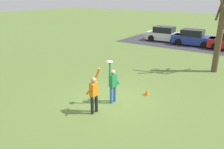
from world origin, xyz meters
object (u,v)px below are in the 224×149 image
(person_defender, at_px, (94,92))
(bare_tree_tall, at_px, (221,31))
(field_cone_orange, at_px, (147,92))
(frisbee_disc, at_px, (110,62))
(parked_car_white, at_px, (165,34))
(parked_car_blue, at_px, (193,38))
(person_catcher, at_px, (113,83))

(person_defender, distance_m, bare_tree_tall, 9.68)
(bare_tree_tall, xyz_separation_m, field_cone_orange, (-2.10, -6.01, -2.55))
(frisbee_disc, relative_size, bare_tree_tall, 0.05)
(parked_car_white, bearing_deg, person_defender, -79.59)
(person_defender, height_order, parked_car_blue, person_defender)
(parked_car_white, distance_m, bare_tree_tall, 10.88)
(parked_car_blue, distance_m, field_cone_orange, 13.91)
(person_defender, relative_size, parked_car_white, 0.49)
(parked_car_white, bearing_deg, frisbee_disc, -78.52)
(person_catcher, xyz_separation_m, bare_tree_tall, (3.08, 7.67, 1.72))
(person_catcher, bearing_deg, parked_car_white, -162.17)
(person_defender, distance_m, parked_car_blue, 16.78)
(parked_car_white, relative_size, parked_car_blue, 1.00)
(person_catcher, relative_size, person_defender, 1.02)
(parked_car_white, bearing_deg, field_cone_orange, -73.12)
(person_catcher, bearing_deg, person_defender, -0.00)
(person_catcher, bearing_deg, field_cone_orange, 153.60)
(parked_car_blue, xyz_separation_m, bare_tree_tall, (3.68, -7.80, 1.98))
(parked_car_white, height_order, field_cone_orange, parked_car_white)
(person_defender, relative_size, field_cone_orange, 6.37)
(parked_car_blue, bearing_deg, frisbee_disc, -89.63)
(person_catcher, xyz_separation_m, parked_car_white, (-3.80, 15.86, -0.25))
(parked_car_blue, height_order, bare_tree_tall, bare_tree_tall)
(person_catcher, height_order, person_defender, person_catcher)
(person_catcher, height_order, field_cone_orange, person_catcher)
(person_catcher, relative_size, bare_tree_tall, 0.36)
(frisbee_disc, xyz_separation_m, field_cone_orange, (1.01, 1.88, -1.93))
(person_defender, xyz_separation_m, parked_car_white, (-3.70, 17.17, -0.25))
(parked_car_white, bearing_deg, person_catcher, -78.28)
(parked_car_blue, relative_size, field_cone_orange, 12.98)
(parked_car_blue, xyz_separation_m, field_cone_orange, (1.59, -13.81, -0.57))
(field_cone_orange, bearing_deg, bare_tree_tall, 70.78)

